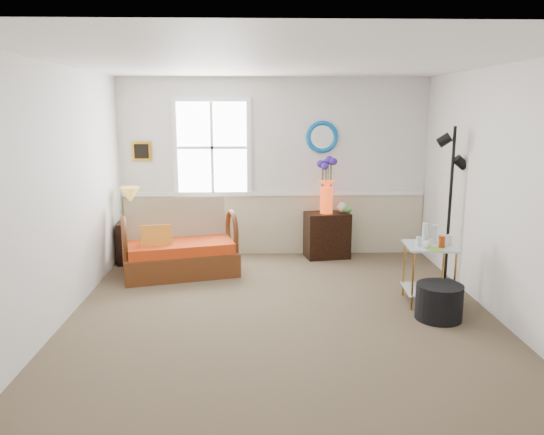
{
  "coord_description": "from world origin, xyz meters",
  "views": [
    {
      "loc": [
        -0.27,
        -5.27,
        2.16
      ],
      "look_at": [
        -0.1,
        0.24,
        1.02
      ],
      "focal_mm": 35.0,
      "sensor_mm": 36.0,
      "label": 1
    }
  ],
  "objects_px": {
    "lamp_stand": "(130,243)",
    "cabinet": "(327,235)",
    "loveseat": "(180,239)",
    "floor_lamp": "(450,207)",
    "side_table": "(428,274)",
    "ottoman": "(439,302)"
  },
  "relations": [
    {
      "from": "lamp_stand",
      "to": "cabinet",
      "type": "relative_size",
      "value": 0.88
    },
    {
      "from": "loveseat",
      "to": "floor_lamp",
      "type": "xyz_separation_m",
      "value": [
        3.38,
        -0.51,
        0.5
      ]
    },
    {
      "from": "side_table",
      "to": "floor_lamp",
      "type": "distance_m",
      "value": 1.02
    },
    {
      "from": "lamp_stand",
      "to": "side_table",
      "type": "xyz_separation_m",
      "value": [
        3.71,
        -1.68,
        0.04
      ]
    },
    {
      "from": "floor_lamp",
      "to": "loveseat",
      "type": "bearing_deg",
      "value": -165.58
    },
    {
      "from": "floor_lamp",
      "to": "ottoman",
      "type": "height_order",
      "value": "floor_lamp"
    },
    {
      "from": "lamp_stand",
      "to": "side_table",
      "type": "distance_m",
      "value": 4.07
    },
    {
      "from": "ottoman",
      "to": "side_table",
      "type": "bearing_deg",
      "value": 86.53
    },
    {
      "from": "floor_lamp",
      "to": "lamp_stand",
      "type": "bearing_deg",
      "value": -170.69
    },
    {
      "from": "lamp_stand",
      "to": "floor_lamp",
      "type": "xyz_separation_m",
      "value": [
        4.15,
        -1.01,
        0.68
      ]
    },
    {
      "from": "side_table",
      "to": "cabinet",
      "type": "bearing_deg",
      "value": 114.96
    },
    {
      "from": "floor_lamp",
      "to": "side_table",
      "type": "bearing_deg",
      "value": -100.41
    },
    {
      "from": "side_table",
      "to": "floor_lamp",
      "type": "bearing_deg",
      "value": 56.57
    },
    {
      "from": "ottoman",
      "to": "floor_lamp",
      "type": "bearing_deg",
      "value": 67.51
    },
    {
      "from": "loveseat",
      "to": "lamp_stand",
      "type": "height_order",
      "value": "loveseat"
    },
    {
      "from": "loveseat",
      "to": "cabinet",
      "type": "bearing_deg",
      "value": 4.69
    },
    {
      "from": "cabinet",
      "to": "floor_lamp",
      "type": "relative_size",
      "value": 0.34
    },
    {
      "from": "lamp_stand",
      "to": "cabinet",
      "type": "distance_m",
      "value": 2.83
    },
    {
      "from": "loveseat",
      "to": "ottoman",
      "type": "height_order",
      "value": "loveseat"
    },
    {
      "from": "lamp_stand",
      "to": "floor_lamp",
      "type": "bearing_deg",
      "value": -13.71
    },
    {
      "from": "loveseat",
      "to": "floor_lamp",
      "type": "distance_m",
      "value": 3.45
    },
    {
      "from": "side_table",
      "to": "floor_lamp",
      "type": "relative_size",
      "value": 0.34
    }
  ]
}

